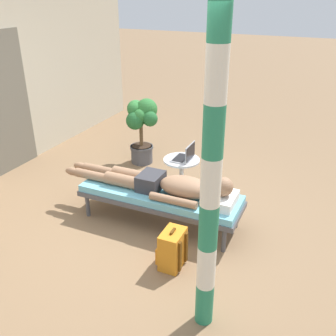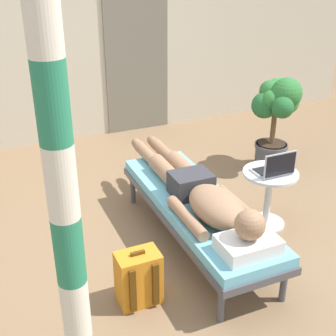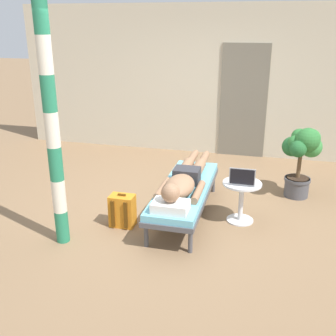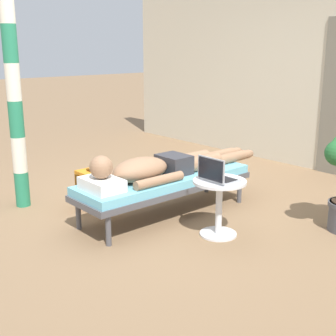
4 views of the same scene
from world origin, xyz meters
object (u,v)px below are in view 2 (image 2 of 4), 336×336
side_table (269,189)px  backpack (138,278)px  person_reclining (202,194)px  lounge_chair (197,208)px  porch_post (61,182)px  potted_plant (277,111)px  laptop (275,168)px

side_table → backpack: 1.49m
side_table → backpack: size_ratio=1.23×
person_reclining → side_table: bearing=7.7°
lounge_chair → porch_post: size_ratio=0.73×
person_reclining → potted_plant: bearing=36.3°
side_table → porch_post: (-1.94, -1.01, 0.97)m
lounge_chair → person_reclining: (0.00, -0.07, 0.17)m
porch_post → side_table: bearing=27.4°
laptop → porch_post: porch_post is taller
person_reclining → laptop: (0.72, 0.05, 0.07)m
potted_plant → porch_post: 3.40m
laptop → potted_plant: bearing=54.2°
lounge_chair → potted_plant: potted_plant is taller
backpack → porch_post: porch_post is taller
person_reclining → side_table: size_ratio=4.15×
lounge_chair → person_reclining: size_ratio=0.89×
backpack → potted_plant: 2.63m
potted_plant → porch_post: size_ratio=0.39×
backpack → porch_post: (-0.54, -0.53, 1.13)m
porch_post → potted_plant: bearing=36.5°
laptop → potted_plant: (0.74, 1.03, 0.08)m
person_reclining → backpack: (-0.68, -0.38, -0.32)m
lounge_chair → person_reclining: 0.19m
laptop → potted_plant: size_ratio=0.30×
laptop → porch_post: 2.28m
laptop → porch_post: (-1.94, -0.96, 0.74)m
side_table → potted_plant: size_ratio=0.50×
person_reclining → porch_post: size_ratio=0.82×
lounge_chair → porch_post: 1.85m
lounge_chair → person_reclining: person_reclining is taller
backpack → potted_plant: potted_plant is taller
potted_plant → backpack: bearing=-145.8°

